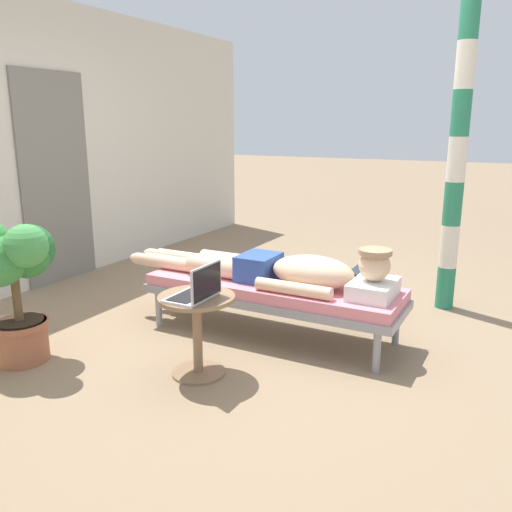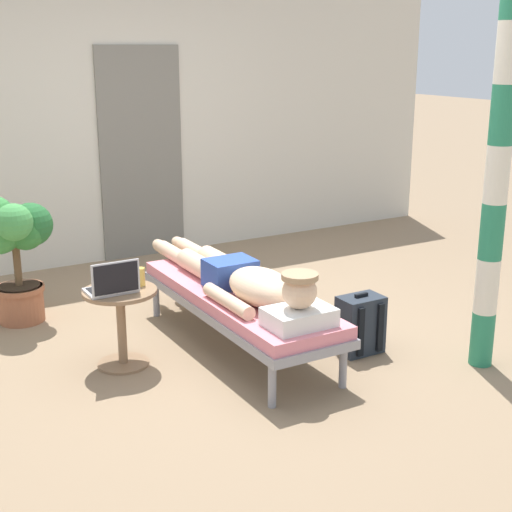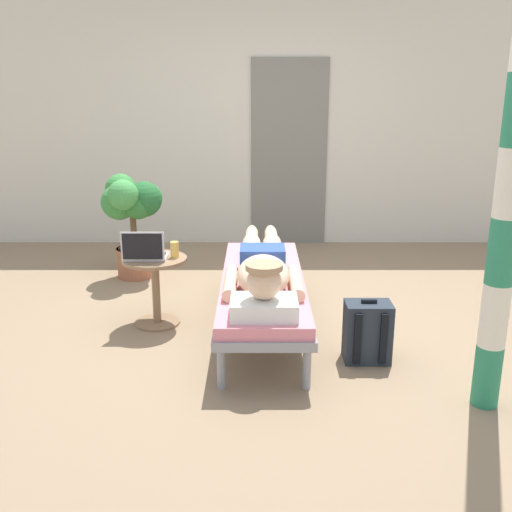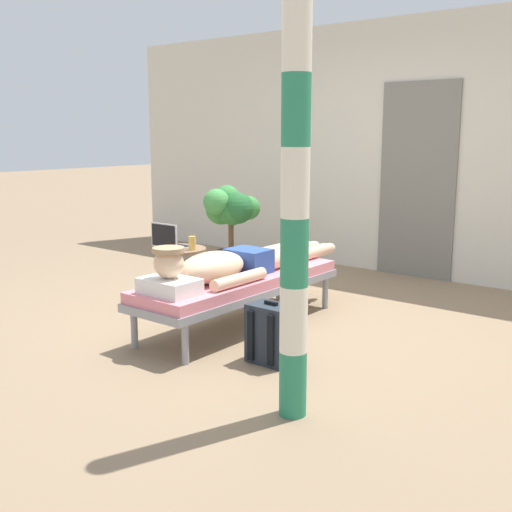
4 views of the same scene
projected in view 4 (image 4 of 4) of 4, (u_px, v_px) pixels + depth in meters
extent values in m
plane|color=#8C7256|center=(251.00, 320.00, 5.18)|extent=(40.00, 40.00, 0.00)
cube|color=beige|center=(395.00, 149.00, 6.78)|extent=(7.60, 0.20, 2.70)
cube|color=slate|center=(417.00, 181.00, 6.56)|extent=(0.84, 0.03, 2.04)
cylinder|color=gray|center=(279.00, 284.00, 5.81)|extent=(0.05, 0.05, 0.28)
cylinder|color=gray|center=(325.00, 293.00, 5.50)|extent=(0.05, 0.05, 0.28)
cylinder|color=gray|center=(134.00, 329.00, 4.47)|extent=(0.05, 0.05, 0.28)
cylinder|color=gray|center=(185.00, 344.00, 4.16)|extent=(0.05, 0.05, 0.28)
cube|color=gray|center=(239.00, 288.00, 4.95)|extent=(0.61, 1.93, 0.06)
cube|color=pink|center=(239.00, 280.00, 4.94)|extent=(0.59, 1.90, 0.08)
cube|color=white|center=(169.00, 286.00, 4.34)|extent=(0.40, 0.28, 0.11)
sphere|color=beige|center=(169.00, 263.00, 4.31)|extent=(0.21, 0.21, 0.21)
cylinder|color=tan|center=(168.00, 250.00, 4.29)|extent=(0.22, 0.22, 0.03)
ellipsoid|color=beige|center=(212.00, 267.00, 4.67)|extent=(0.35, 0.60, 0.23)
cylinder|color=beige|center=(196.00, 271.00, 4.85)|extent=(0.09, 0.55, 0.09)
cylinder|color=beige|center=(239.00, 279.00, 4.58)|extent=(0.09, 0.55, 0.09)
cube|color=#2D4C9E|center=(249.00, 261.00, 5.00)|extent=(0.33, 0.26, 0.19)
cylinder|color=beige|center=(266.00, 255.00, 5.32)|extent=(0.15, 0.42, 0.15)
cylinder|color=beige|center=(295.00, 250.00, 5.65)|extent=(0.11, 0.44, 0.11)
ellipsoid|color=beige|center=(313.00, 246.00, 5.88)|extent=(0.09, 0.20, 0.10)
cylinder|color=beige|center=(282.00, 258.00, 5.21)|extent=(0.15, 0.42, 0.15)
cylinder|color=beige|center=(311.00, 253.00, 5.55)|extent=(0.11, 0.44, 0.11)
ellipsoid|color=beige|center=(328.00, 249.00, 5.77)|extent=(0.09, 0.20, 0.10)
cylinder|color=#8C6B4C|center=(180.00, 305.00, 5.60)|extent=(0.34, 0.34, 0.02)
cylinder|color=#8C6B4C|center=(180.00, 278.00, 5.55)|extent=(0.06, 0.06, 0.48)
cylinder|color=#8C6B4C|center=(179.00, 250.00, 5.50)|extent=(0.48, 0.48, 0.02)
cube|color=silver|center=(174.00, 247.00, 5.53)|extent=(0.31, 0.22, 0.02)
cube|color=black|center=(175.00, 245.00, 5.54)|extent=(0.27, 0.15, 0.00)
cube|color=silver|center=(164.00, 236.00, 5.42)|extent=(0.31, 0.01, 0.21)
cube|color=black|center=(163.00, 236.00, 5.42)|extent=(0.29, 0.00, 0.19)
cylinder|color=gold|center=(192.00, 243.00, 5.41)|extent=(0.06, 0.06, 0.12)
cube|color=#262D38|center=(271.00, 334.00, 4.18)|extent=(0.30, 0.20, 0.40)
cube|color=#262D38|center=(281.00, 339.00, 4.29)|extent=(0.23, 0.04, 0.18)
cube|color=black|center=(251.00, 335.00, 4.15)|extent=(0.04, 0.02, 0.34)
cube|color=black|center=(271.00, 340.00, 4.05)|extent=(0.04, 0.02, 0.34)
cube|color=black|center=(271.00, 303.00, 4.14)|extent=(0.10, 0.02, 0.02)
cylinder|color=#9E5B3D|center=(231.00, 264.00, 6.70)|extent=(0.34, 0.34, 0.28)
cylinder|color=#9E5B3D|center=(231.00, 253.00, 6.67)|extent=(0.37, 0.37, 0.04)
cylinder|color=#332319|center=(231.00, 251.00, 6.67)|extent=(0.31, 0.31, 0.01)
cylinder|color=brown|center=(231.00, 233.00, 6.63)|extent=(0.06, 0.06, 0.38)
sphere|color=#23602D|center=(238.00, 208.00, 6.49)|extent=(0.33, 0.33, 0.33)
sphere|color=#38843D|center=(249.00, 208.00, 6.59)|extent=(0.25, 0.25, 0.25)
sphere|color=#429347|center=(235.00, 212.00, 6.72)|extent=(0.25, 0.25, 0.25)
sphere|color=#38843D|center=(227.00, 199.00, 6.68)|extent=(0.28, 0.28, 0.28)
sphere|color=#38843D|center=(221.00, 209.00, 6.63)|extent=(0.33, 0.33, 0.33)
sphere|color=#429347|center=(216.00, 202.00, 6.44)|extent=(0.27, 0.27, 0.27)
sphere|color=#2D7233|center=(232.00, 211.00, 6.50)|extent=(0.29, 0.29, 0.29)
cylinder|color=#267F59|center=(293.00, 383.00, 3.41)|extent=(0.15, 0.15, 0.36)
cylinder|color=silver|center=(294.00, 319.00, 3.34)|extent=(0.15, 0.15, 0.36)
cylinder|color=#267F59|center=(294.00, 252.00, 3.27)|extent=(0.15, 0.15, 0.36)
cylinder|color=silver|center=(295.00, 183.00, 3.20)|extent=(0.15, 0.15, 0.36)
cylinder|color=#267F59|center=(296.00, 110.00, 3.13)|extent=(0.15, 0.15, 0.36)
cylinder|color=silver|center=(297.00, 34.00, 3.06)|extent=(0.15, 0.15, 0.36)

